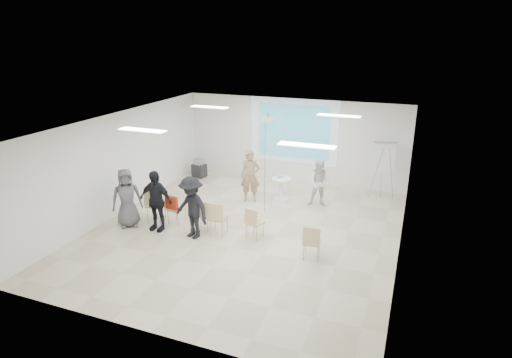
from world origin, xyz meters
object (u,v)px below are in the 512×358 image
(chair_center, at_px, (217,216))
(chair_right_inner, at_px, (253,221))
(player_left, at_px, (250,173))
(audience_mid, at_px, (191,204))
(chair_left_inner, at_px, (203,213))
(flipchart_easel, at_px, (384,157))
(audience_outer, at_px, (126,195))
(player_right, at_px, (320,180))
(pedestal_table, at_px, (281,188))
(audience_left, at_px, (155,196))
(laptop, at_px, (204,213))
(chair_right_far, at_px, (312,240))
(av_cart, at_px, (199,169))
(chair_far_left, at_px, (154,203))
(chair_left_mid, at_px, (174,207))

(chair_center, xyz_separation_m, chair_right_inner, (0.96, 0.18, -0.06))
(player_left, bearing_deg, audience_mid, -117.39)
(player_left, bearing_deg, chair_right_inner, -84.89)
(chair_left_inner, relative_size, flipchart_easel, 0.45)
(chair_left_inner, relative_size, chair_center, 0.91)
(audience_outer, bearing_deg, chair_left_inner, -26.85)
(player_right, xyz_separation_m, flipchart_easel, (1.74, 1.31, 0.57))
(pedestal_table, bearing_deg, audience_outer, -135.17)
(audience_mid, distance_m, flipchart_easel, 6.40)
(player_left, relative_size, flipchart_easel, 0.99)
(audience_mid, xyz_separation_m, audience_outer, (-2.03, -0.01, -0.02))
(chair_right_inner, bearing_deg, audience_left, -155.01)
(laptop, bearing_deg, audience_left, 17.53)
(audience_mid, bearing_deg, chair_left_inner, 102.61)
(chair_right_far, bearing_deg, av_cart, 134.47)
(flipchart_easel, xyz_separation_m, av_cart, (-6.57, -0.19, -1.08))
(chair_far_left, bearing_deg, pedestal_table, 34.78)
(player_left, relative_size, chair_left_mid, 2.04)
(chair_left_inner, height_order, audience_left, audience_left)
(flipchart_easel, bearing_deg, chair_right_far, -118.93)
(flipchart_easel, relative_size, av_cart, 2.69)
(audience_left, distance_m, av_cart, 4.57)
(player_left, relative_size, chair_center, 2.01)
(pedestal_table, xyz_separation_m, av_cart, (-3.57, 1.10, -0.10))
(chair_right_far, height_order, audience_outer, audience_outer)
(chair_center, bearing_deg, flipchart_easel, 45.46)
(chair_far_left, height_order, chair_center, chair_far_left)
(chair_right_inner, xyz_separation_m, audience_left, (-2.67, -0.44, 0.48))
(chair_left_inner, xyz_separation_m, audience_outer, (-2.08, -0.49, 0.42))
(player_left, height_order, flipchart_easel, flipchart_easel)
(chair_left_mid, xyz_separation_m, flipchart_easel, (5.21, 4.16, 0.86))
(pedestal_table, xyz_separation_m, chair_far_left, (-2.84, -2.91, 0.16))
(pedestal_table, relative_size, audience_outer, 0.41)
(chair_left_mid, relative_size, audience_mid, 0.48)
(chair_left_mid, bearing_deg, player_left, 71.55)
(chair_right_inner, relative_size, flipchart_easel, 0.44)
(pedestal_table, distance_m, chair_left_inner, 3.18)
(chair_center, bearing_deg, pedestal_table, 71.94)
(pedestal_table, bearing_deg, player_left, -155.08)
(player_left, distance_m, chair_left_inner, 2.54)
(chair_far_left, height_order, chair_left_inner, chair_far_left)
(audience_left, xyz_separation_m, flipchart_easel, (5.51, 4.59, 0.43))
(chair_left_mid, bearing_deg, chair_left_inner, 8.44)
(chair_far_left, xyz_separation_m, audience_outer, (-0.56, -0.47, 0.35))
(av_cart, bearing_deg, audience_mid, -52.31)
(chair_right_far, height_order, av_cart, chair_right_far)
(player_left, height_order, av_cart, player_left)
(audience_mid, relative_size, flipchart_easel, 1.00)
(chair_far_left, distance_m, chair_right_inner, 3.00)
(player_right, distance_m, chair_left_mid, 4.50)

